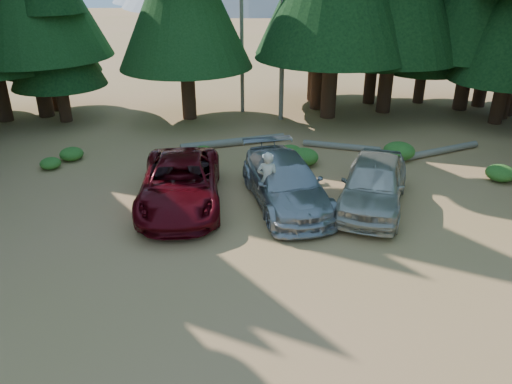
# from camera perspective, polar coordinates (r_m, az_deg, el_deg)

# --- Properties ---
(ground) EXTENTS (160.00, 160.00, 0.00)m
(ground) POSITION_cam_1_polar(r_m,az_deg,el_deg) (13.37, 4.16, -10.08)
(ground) COLOR #A78447
(ground) RESTS_ON ground
(forest_belt_north) EXTENTS (36.00, 7.00, 22.00)m
(forest_belt_north) POSITION_cam_1_polar(r_m,az_deg,el_deg) (27.01, 1.05, 8.61)
(forest_belt_north) COLOR black
(forest_belt_north) RESTS_ON ground
(snag_back) EXTENTS (0.20, 0.20, 10.00)m
(snag_back) POSITION_cam_1_polar(r_m,az_deg,el_deg) (26.99, -1.67, 19.43)
(snag_back) COLOR #706759
(snag_back) RESTS_ON ground
(red_pickup) EXTENTS (2.90, 5.85, 1.60)m
(red_pickup) POSITION_cam_1_polar(r_m,az_deg,el_deg) (17.06, -8.65, 1.00)
(red_pickup) COLOR #59070F
(red_pickup) RESTS_ON ground
(silver_minivan_center) EXTENTS (3.26, 5.80, 1.59)m
(silver_minivan_center) POSITION_cam_1_polar(r_m,az_deg,el_deg) (16.95, 3.42, 1.08)
(silver_minivan_center) COLOR #A1A4A9
(silver_minivan_center) RESTS_ON ground
(silver_minivan_right) EXTENTS (3.62, 5.42, 1.71)m
(silver_minivan_right) POSITION_cam_1_polar(r_m,az_deg,el_deg) (17.17, 13.31, 0.96)
(silver_minivan_right) COLOR #BBB4A6
(silver_minivan_right) RESTS_ON ground
(frisbee_player) EXTENTS (0.75, 0.53, 1.92)m
(frisbee_player) POSITION_cam_1_polar(r_m,az_deg,el_deg) (16.30, 1.32, 1.44)
(frisbee_player) COLOR beige
(frisbee_player) RESTS_ON ground
(log_left) EXTENTS (4.71, 1.67, 0.34)m
(log_left) POSITION_cam_1_polar(r_m,az_deg,el_deg) (22.63, -2.60, 5.71)
(log_left) COLOR #706759
(log_left) RESTS_ON ground
(log_mid) EXTENTS (3.31, 1.34, 0.28)m
(log_mid) POSITION_cam_1_polar(r_m,az_deg,el_deg) (22.49, 9.70, 5.16)
(log_mid) COLOR #706759
(log_mid) RESTS_ON ground
(log_right) EXTENTS (4.34, 2.09, 0.29)m
(log_right) POSITION_cam_1_polar(r_m,az_deg,el_deg) (22.88, 19.88, 4.36)
(log_right) COLOR #706759
(log_right) RESTS_ON ground
(shrub_far_left) EXTENTS (0.97, 0.97, 0.54)m
(shrub_far_left) POSITION_cam_1_polar(r_m,az_deg,el_deg) (22.31, -20.33, 4.10)
(shrub_far_left) COLOR #31641E
(shrub_far_left) RESTS_ON ground
(shrub_left) EXTENTS (0.91, 0.91, 0.50)m
(shrub_left) POSITION_cam_1_polar(r_m,az_deg,el_deg) (21.29, -6.04, 4.55)
(shrub_left) COLOR #31641E
(shrub_left) RESTS_ON ground
(shrub_center_left) EXTENTS (1.23, 1.23, 0.68)m
(shrub_center_left) POSITION_cam_1_polar(r_m,az_deg,el_deg) (20.20, 3.67, 3.75)
(shrub_center_left) COLOR #31641E
(shrub_center_left) RESTS_ON ground
(shrub_center_right) EXTENTS (0.94, 0.94, 0.52)m
(shrub_center_right) POSITION_cam_1_polar(r_m,az_deg,el_deg) (21.29, 3.96, 4.66)
(shrub_center_right) COLOR #31641E
(shrub_center_right) RESTS_ON ground
(shrub_right) EXTENTS (1.23, 1.23, 0.67)m
(shrub_right) POSITION_cam_1_polar(r_m,az_deg,el_deg) (20.52, 5.44, 4.03)
(shrub_right) COLOR #31641E
(shrub_right) RESTS_ON ground
(shrub_far_right) EXTENTS (1.31, 1.31, 0.72)m
(shrub_far_right) POSITION_cam_1_polar(r_m,az_deg,el_deg) (21.84, 16.04, 4.53)
(shrub_far_right) COLOR #31641E
(shrub_far_right) RESTS_ON ground
(shrub_edge_west) EXTENTS (0.82, 0.82, 0.45)m
(shrub_edge_west) POSITION_cam_1_polar(r_m,az_deg,el_deg) (21.70, -22.44, 3.05)
(shrub_edge_west) COLOR #31641E
(shrub_edge_west) RESTS_ON ground
(shrub_edge_east) EXTENTS (1.09, 1.09, 0.60)m
(shrub_edge_east) POSITION_cam_1_polar(r_m,az_deg,el_deg) (21.10, 26.16, 1.96)
(shrub_edge_east) COLOR #31641E
(shrub_edge_east) RESTS_ON ground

